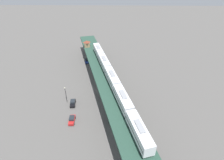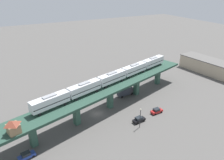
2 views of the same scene
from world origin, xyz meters
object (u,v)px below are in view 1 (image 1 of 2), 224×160
(street_car_red, at_px, (72,120))
(delivery_truck, at_px, (121,112))
(signal_hut, at_px, (87,44))
(subway_train, at_px, (112,78))
(street_car_blue, at_px, (87,61))
(street_car_black, at_px, (73,103))
(street_lamp, at_px, (66,94))

(street_car_red, relative_size, delivery_truck, 0.60)
(street_car_red, bearing_deg, signal_hut, -89.08)
(subway_train, xyz_separation_m, street_car_blue, (14.59, -33.41, -10.08))
(street_car_black, xyz_separation_m, street_lamp, (2.61, -1.51, 3.17))
(signal_hut, height_order, street_lamp, signal_hut)
(subway_train, bearing_deg, street_lamp, 2.40)
(street_car_red, xyz_separation_m, delivery_truck, (-16.67, -2.98, 0.82))
(subway_train, relative_size, signal_hut, 15.23)
(signal_hut, distance_m, street_car_black, 38.40)
(street_car_black, distance_m, street_lamp, 4.37)
(street_car_blue, xyz_separation_m, street_lamp, (2.88, 34.14, 3.17))
(street_car_blue, bearing_deg, street_car_red, 91.63)
(subway_train, distance_m, street_car_black, 18.09)
(signal_hut, height_order, street_car_red, signal_hut)
(street_car_blue, relative_size, street_car_red, 1.05)
(subway_train, bearing_deg, delivery_truck, 112.75)
(street_lamp, bearing_deg, subway_train, -177.60)
(signal_hut, relative_size, delivery_truck, 0.54)
(signal_hut, bearing_deg, delivery_truck, 112.06)
(street_car_blue, bearing_deg, delivery_truck, 113.43)
(street_car_red, xyz_separation_m, street_car_black, (1.53, -8.68, 0.00))
(street_car_black, bearing_deg, delivery_truck, 162.59)
(signal_hut, relative_size, street_car_red, 0.89)
(street_car_black, bearing_deg, signal_hut, -91.21)
(signal_hut, distance_m, delivery_truck, 47.12)
(street_car_blue, bearing_deg, subway_train, 113.60)
(signal_hut, distance_m, street_car_red, 46.87)
(street_car_blue, relative_size, delivery_truck, 0.63)
(signal_hut, bearing_deg, street_lamp, 84.57)
(street_car_blue, distance_m, street_car_black, 35.65)
(delivery_truck, xyz_separation_m, street_lamp, (20.80, -7.21, 2.35))
(subway_train, height_order, street_lamp, subway_train)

